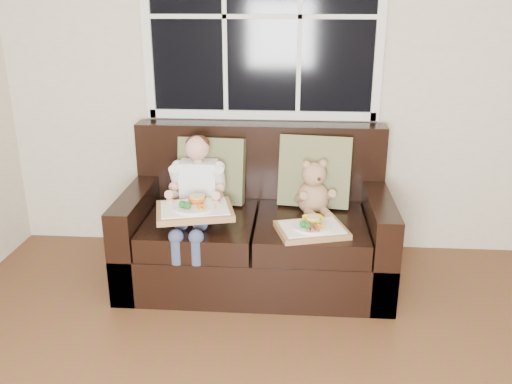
# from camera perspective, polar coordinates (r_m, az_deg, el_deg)

# --- Properties ---
(room_walls) EXTENTS (4.52, 5.02, 2.71)m
(room_walls) POSITION_cam_1_polar(r_m,az_deg,el_deg) (1.29, 12.79, 11.80)
(room_walls) COLOR #BCB39C
(room_walls) RESTS_ON ground
(window_back) EXTENTS (1.62, 0.04, 1.37)m
(window_back) POSITION_cam_1_polar(r_m,az_deg,el_deg) (3.76, 0.65, 17.99)
(window_back) COLOR black
(window_back) RESTS_ON room_walls
(loveseat) EXTENTS (1.70, 0.92, 0.96)m
(loveseat) POSITION_cam_1_polar(r_m,az_deg,el_deg) (3.60, 0.10, -4.09)
(loveseat) COLOR black
(loveseat) RESTS_ON ground
(pillow_left) EXTENTS (0.46, 0.23, 0.46)m
(pillow_left) POSITION_cam_1_polar(r_m,az_deg,el_deg) (3.65, -4.69, 2.25)
(pillow_left) COLOR olive
(pillow_left) RESTS_ON loveseat
(pillow_right) EXTENTS (0.49, 0.27, 0.48)m
(pillow_right) POSITION_cam_1_polar(r_m,az_deg,el_deg) (3.61, 6.22, 2.20)
(pillow_right) COLOR olive
(pillow_right) RESTS_ON loveseat
(child) EXTENTS (0.34, 0.58, 0.78)m
(child) POSITION_cam_1_polar(r_m,az_deg,el_deg) (3.43, -6.31, 0.17)
(child) COLOR white
(child) RESTS_ON loveseat
(teddy_bear) EXTENTS (0.25, 0.30, 0.37)m
(teddy_bear) POSITION_cam_1_polar(r_m,az_deg,el_deg) (3.49, 6.05, 0.07)
(teddy_bear) COLOR #9F7454
(teddy_bear) RESTS_ON loveseat
(tray_left) EXTENTS (0.52, 0.44, 0.10)m
(tray_left) POSITION_cam_1_polar(r_m,az_deg,el_deg) (3.25, -6.49, -1.80)
(tray_left) COLOR olive
(tray_left) RESTS_ON child
(tray_right) EXTENTS (0.47, 0.40, 0.09)m
(tray_right) POSITION_cam_1_polar(r_m,az_deg,el_deg) (3.23, 5.87, -3.80)
(tray_right) COLOR olive
(tray_right) RESTS_ON loveseat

